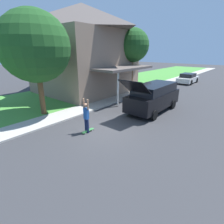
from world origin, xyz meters
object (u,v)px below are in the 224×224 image
object	(u,v)px
lawn_tree_near	(35,47)
skateboarder	(86,116)
lawn_tree_far	(132,46)
skateboard	(88,131)
car_down_street	(188,78)
suv_parked	(154,97)

from	to	relation	value
lawn_tree_near	skateboarder	world-z (taller)	lawn_tree_near
lawn_tree_near	lawn_tree_far	distance (m)	10.36
lawn_tree_far	skateboard	xyz separation A→B (m)	(4.05, -10.27, -4.79)
lawn_tree_near	skateboarder	bearing A→B (deg)	0.18
lawn_tree_far	skateboard	size ratio (longest dim) A/B	7.91
lawn_tree_near	skateboarder	xyz separation A→B (m)	(4.55, 0.01, -3.57)
lawn_tree_near	car_down_street	bearing A→B (deg)	79.83
skateboarder	skateboard	distance (m)	0.93
suv_parked	skateboarder	world-z (taller)	suv_parked
suv_parked	skateboarder	xyz separation A→B (m)	(-1.08, -5.74, -0.13)
car_down_street	skateboarder	bearing A→B (deg)	-87.32
car_down_street	skateboard	distance (m)	20.11
skateboarder	suv_parked	bearing A→B (deg)	79.34
lawn_tree_near	lawn_tree_far	world-z (taller)	lawn_tree_near
lawn_tree_near	skateboard	distance (m)	6.40
car_down_street	lawn_tree_far	bearing A→B (deg)	-107.55
suv_parked	skateboard	world-z (taller)	suv_parked
skateboarder	skateboard	world-z (taller)	skateboarder
skateboarder	skateboard	bearing A→B (deg)	81.95
lawn_tree_far	skateboarder	distance (m)	11.75
lawn_tree_near	suv_parked	bearing A→B (deg)	45.60
car_down_street	suv_parked	bearing A→B (deg)	-82.00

